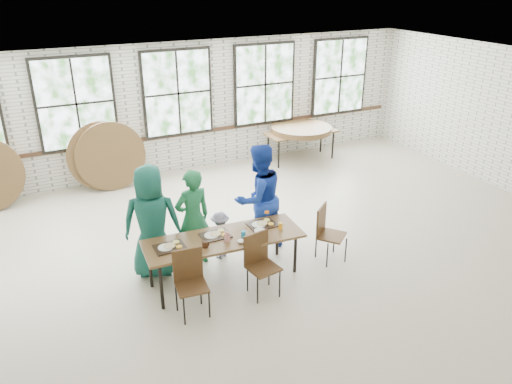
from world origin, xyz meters
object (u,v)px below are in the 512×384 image
chair_near_left (190,277)px  chair_near_right (260,259)px  dining_table (224,240)px  storage_table (301,134)px

chair_near_left → chair_near_right: size_ratio=1.00×
dining_table → chair_near_left: 0.89m
dining_table → chair_near_left: (-0.72, -0.51, -0.13)m
storage_table → dining_table: bearing=-134.2°
dining_table → chair_near_left: chair_near_left is taller
chair_near_left → storage_table: 6.48m
dining_table → storage_table: bearing=51.0°
chair_near_left → storage_table: size_ratio=0.52×
dining_table → storage_table: 5.61m
dining_table → storage_table: (3.81, 4.12, -0.00)m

